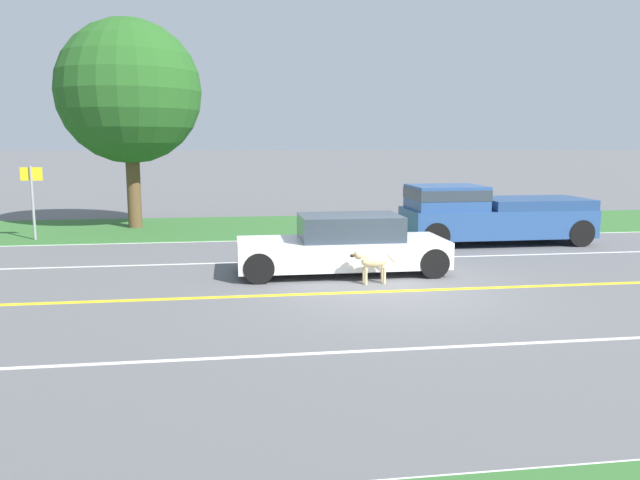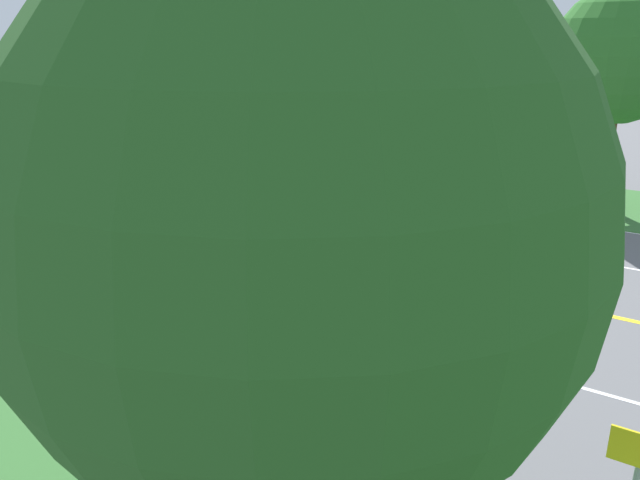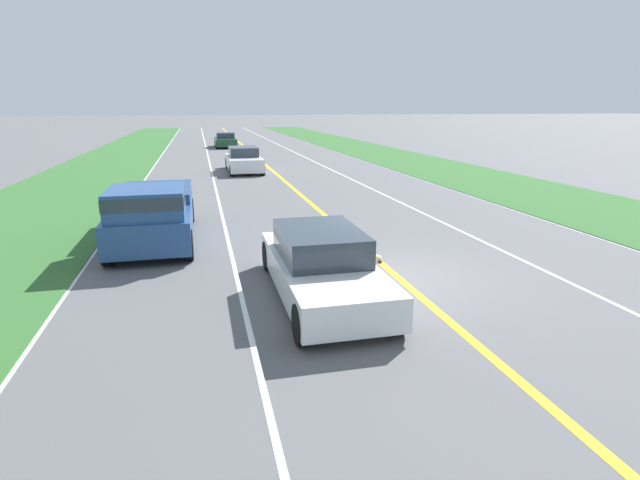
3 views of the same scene
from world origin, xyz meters
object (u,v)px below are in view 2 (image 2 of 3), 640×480
at_px(dog, 314,245).
at_px(roadside_tree_left_near, 620,56).
at_px(ego_car, 301,255).
at_px(roadside_tree_right_near, 297,223).
at_px(pickup_truck, 57,249).

height_order(dog, roadside_tree_left_near, roadside_tree_left_near).
height_order(ego_car, roadside_tree_right_near, roadside_tree_right_near).
distance_m(ego_car, pickup_truck, 6.17).
height_order(dog, pickup_truck, pickup_truck).
bearing_deg(dog, roadside_tree_right_near, 27.13).
bearing_deg(dog, pickup_truck, -50.11).
relative_size(ego_car, pickup_truck, 0.87).
distance_m(ego_car, roadside_tree_right_near, 11.08).
bearing_deg(ego_car, roadside_tree_right_near, 34.74).
distance_m(pickup_truck, roadside_tree_right_near, 12.53).
bearing_deg(roadside_tree_right_near, roadside_tree_left_near, -178.12).
relative_size(ego_car, roadside_tree_left_near, 0.62).
height_order(pickup_truck, roadside_tree_right_near, roadside_tree_right_near).
height_order(roadside_tree_right_near, roadside_tree_left_near, roadside_tree_left_near).
distance_m(roadside_tree_right_near, roadside_tree_left_near, 20.07).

